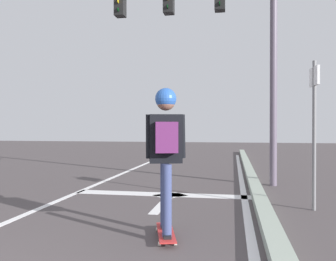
# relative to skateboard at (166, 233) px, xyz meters

# --- Properties ---
(lane_line_center) EXTENTS (0.12, 20.00, 0.01)m
(lane_line_center) POSITION_rel_skateboard_xyz_m (-2.32, 3.01, -0.06)
(lane_line_center) COLOR silver
(lane_line_center) RESTS_ON ground
(lane_line_curbside) EXTENTS (0.12, 20.00, 0.01)m
(lane_line_curbside) POSITION_rel_skateboard_xyz_m (1.01, 3.01, -0.06)
(lane_line_curbside) COLOR silver
(lane_line_curbside) RESTS_ON ground
(stop_bar) EXTENTS (3.48, 0.40, 0.01)m
(stop_bar) POSITION_rel_skateboard_xyz_m (-0.58, 2.72, -0.06)
(stop_bar) COLOR silver
(stop_bar) RESTS_ON ground
(lane_arrow_stem) EXTENTS (0.16, 1.40, 0.01)m
(lane_arrow_stem) POSITION_rel_skateboard_xyz_m (-0.41, 1.79, -0.06)
(lane_arrow_stem) COLOR silver
(lane_arrow_stem) RESTS_ON ground
(lane_arrow_head) EXTENTS (0.71, 0.71, 0.01)m
(lane_arrow_head) POSITION_rel_skateboard_xyz_m (-0.41, 2.64, -0.06)
(lane_arrow_head) COLOR silver
(lane_arrow_head) RESTS_ON ground
(curb_strip) EXTENTS (0.24, 24.00, 0.14)m
(curb_strip) POSITION_rel_skateboard_xyz_m (1.26, 3.01, 0.01)
(curb_strip) COLOR #96A294
(curb_strip) RESTS_ON ground
(skateboard) EXTENTS (0.39, 0.85, 0.08)m
(skateboard) POSITION_rel_skateboard_xyz_m (0.00, 0.00, 0.00)
(skateboard) COLOR red
(skateboard) RESTS_ON ground
(skater) EXTENTS (0.46, 0.63, 1.73)m
(skater) POSITION_rel_skateboard_xyz_m (0.00, -0.01, 1.12)
(skater) COLOR #3A4574
(skater) RESTS_ON skateboard
(traffic_signal_mast) EXTENTS (4.91, 0.34, 5.05)m
(traffic_signal_mast) POSITION_rel_skateboard_xyz_m (0.23, 4.21, 3.65)
(traffic_signal_mast) COLOR #5D5263
(traffic_signal_mast) RESTS_ON ground
(street_sign_post) EXTENTS (0.07, 0.44, 2.40)m
(street_sign_post) POSITION_rel_skateboard_xyz_m (2.08, 1.83, 1.49)
(street_sign_post) COLOR slate
(street_sign_post) RESTS_ON ground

